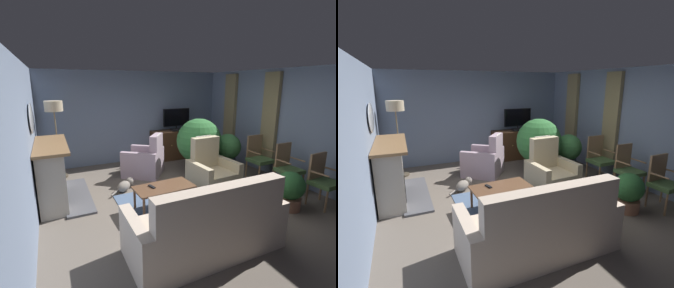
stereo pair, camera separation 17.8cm
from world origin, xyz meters
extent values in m
cube|color=#665B51|center=(0.00, 0.00, -0.02)|extent=(5.83, 6.45, 0.04)
cube|color=slate|center=(0.00, 2.97, 1.29)|extent=(5.83, 0.10, 2.58)
cube|color=slate|center=(-2.66, 0.00, 1.29)|extent=(0.10, 6.45, 2.58)
cube|color=slate|center=(2.66, 0.00, 1.29)|extent=(0.10, 6.45, 2.58)
cube|color=#8E7F56|center=(2.55, 0.40, 1.42)|extent=(0.10, 0.44, 2.16)
cube|color=#8E7F56|center=(2.55, 1.90, 1.42)|extent=(0.10, 0.44, 2.16)
cube|color=slate|center=(-0.29, -0.36, 0.01)|extent=(2.00, 2.13, 0.01)
cube|color=#4C4C51|center=(-1.94, 1.02, 0.02)|extent=(0.50, 1.78, 0.04)
cube|color=#ADA393|center=(-2.36, 1.02, 0.55)|extent=(0.45, 1.58, 1.09)
cube|color=black|center=(-2.18, 1.02, 0.32)|extent=(0.10, 0.88, 0.52)
cube|color=olive|center=(-2.32, 1.02, 1.12)|extent=(0.57, 1.74, 0.05)
ellipsoid|color=#B2B7BF|center=(-2.58, 1.02, 1.63)|extent=(0.06, 0.87, 0.54)
cube|color=black|center=(1.12, 2.62, 0.03)|extent=(1.41, 0.49, 0.06)
cube|color=#422B19|center=(1.12, 2.62, 0.43)|extent=(1.47, 0.55, 0.86)
sphere|color=tan|center=(0.85, 2.33, 0.47)|extent=(0.03, 0.03, 0.03)
sphere|color=tan|center=(1.38, 2.33, 0.47)|extent=(0.03, 0.03, 0.03)
cube|color=black|center=(1.12, 2.57, 0.89)|extent=(0.31, 0.20, 0.06)
cylinder|color=black|center=(1.12, 2.57, 0.96)|extent=(0.04, 0.04, 0.08)
cube|color=black|center=(1.12, 2.57, 1.26)|extent=(0.85, 0.05, 0.52)
cube|color=black|center=(1.12, 2.55, 1.26)|extent=(0.81, 0.01, 0.48)
cube|color=brown|center=(-0.55, -0.18, 0.41)|extent=(1.09, 0.59, 0.03)
cylinder|color=brown|center=(-0.07, 0.06, 0.20)|extent=(0.04, 0.04, 0.40)
cylinder|color=brown|center=(-1.04, 0.03, 0.20)|extent=(0.04, 0.04, 0.40)
cylinder|color=brown|center=(-0.05, -0.38, 0.20)|extent=(0.04, 0.04, 0.40)
cylinder|color=brown|center=(-1.02, -0.42, 0.20)|extent=(0.04, 0.04, 0.40)
cube|color=black|center=(-0.76, -0.12, 0.44)|extent=(0.09, 0.18, 0.02)
cube|color=#C6B29E|center=(-0.54, -1.47, 0.22)|extent=(1.80, 0.92, 0.45)
cube|color=#C6B29E|center=(-0.54, -1.83, 0.76)|extent=(1.80, 0.20, 0.61)
cube|color=#C6B29E|center=(-1.51, -1.47, 0.33)|extent=(0.15, 0.92, 0.67)
cube|color=#C6B29E|center=(0.44, -1.47, 0.33)|extent=(0.15, 0.92, 0.67)
cube|color=tan|center=(-0.94, -1.61, 0.57)|extent=(0.37, 0.15, 0.36)
cube|color=#AD93A3|center=(-0.29, 1.64, 0.23)|extent=(1.04, 0.99, 0.46)
cube|color=#AD93A3|center=(-0.02, 1.43, 0.75)|extent=(0.50, 0.57, 0.58)
cube|color=#AD93A3|center=(-0.51, 1.36, 0.33)|extent=(0.77, 0.64, 0.66)
cube|color=#AD93A3|center=(-0.07, 1.93, 0.33)|extent=(0.77, 0.64, 0.66)
cube|color=white|center=(0.04, 1.39, 0.94)|extent=(0.24, 0.30, 0.24)
cube|color=tan|center=(0.75, 0.13, 0.21)|extent=(0.68, 0.87, 0.42)
cube|color=tan|center=(0.74, 0.46, 0.76)|extent=(0.65, 0.21, 0.67)
cube|color=tan|center=(1.14, 0.15, 0.31)|extent=(0.17, 0.84, 0.62)
cube|color=tan|center=(0.37, 0.11, 0.31)|extent=(0.17, 0.84, 0.62)
cube|color=white|center=(0.73, 0.53, 0.99)|extent=(0.40, 0.04, 0.24)
cube|color=#4C703D|center=(2.16, -1.37, 0.45)|extent=(0.50, 0.44, 0.08)
cube|color=#93704C|center=(2.15, -1.18, 0.71)|extent=(0.45, 0.06, 0.53)
cylinder|color=#93704C|center=(1.95, -1.56, 0.21)|extent=(0.04, 0.04, 0.41)
cylinder|color=#93704C|center=(1.94, -1.20, 0.21)|extent=(0.04, 0.04, 0.41)
cylinder|color=#93704C|center=(2.36, -1.18, 0.21)|extent=(0.04, 0.04, 0.41)
cylinder|color=#93704C|center=(1.94, -1.38, 0.67)|extent=(0.04, 0.34, 0.03)
cube|color=#4C703D|center=(2.16, -0.60, 0.45)|extent=(0.45, 0.45, 0.08)
cube|color=#93704C|center=(2.16, -0.40, 0.72)|extent=(0.41, 0.05, 0.55)
cylinder|color=#93704C|center=(1.96, -0.79, 0.21)|extent=(0.04, 0.04, 0.41)
cylinder|color=#93704C|center=(2.35, -0.80, 0.21)|extent=(0.04, 0.04, 0.41)
cylinder|color=#93704C|center=(1.97, -0.41, 0.21)|extent=(0.04, 0.04, 0.41)
cylinder|color=#93704C|center=(2.36, -0.41, 0.21)|extent=(0.04, 0.04, 0.41)
cylinder|color=#93704C|center=(2.36, -0.61, 0.67)|extent=(0.04, 0.36, 0.03)
cylinder|color=#93704C|center=(1.96, -0.60, 0.67)|extent=(0.04, 0.36, 0.03)
cube|color=#4C703D|center=(2.16, 0.21, 0.45)|extent=(0.51, 0.49, 0.08)
cube|color=#93704C|center=(2.15, 0.43, 0.74)|extent=(0.46, 0.05, 0.57)
cylinder|color=#93704C|center=(1.94, 0.00, 0.21)|extent=(0.04, 0.04, 0.41)
cylinder|color=#93704C|center=(2.38, 0.00, 0.21)|extent=(0.04, 0.04, 0.41)
cylinder|color=#93704C|center=(1.94, 0.42, 0.21)|extent=(0.04, 0.04, 0.41)
cylinder|color=#93704C|center=(2.37, 0.42, 0.21)|extent=(0.04, 0.04, 0.41)
cylinder|color=#93704C|center=(2.39, 0.21, 0.67)|extent=(0.04, 0.38, 0.03)
cylinder|color=#93704C|center=(1.93, 0.21, 0.67)|extent=(0.04, 0.38, 0.03)
cylinder|color=#3D4C5B|center=(1.85, 1.05, 0.16)|extent=(0.43, 0.43, 0.33)
sphere|color=#3D7F42|center=(1.85, 1.05, 0.62)|extent=(0.67, 0.67, 0.67)
cylinder|color=#99664C|center=(1.49, -1.16, 0.11)|extent=(0.42, 0.42, 0.22)
sphere|color=#2D6B33|center=(1.49, -1.16, 0.45)|extent=(0.51, 0.51, 0.51)
cylinder|color=beige|center=(0.97, 1.07, 0.19)|extent=(0.39, 0.39, 0.37)
sphere|color=#2D6B33|center=(0.97, 1.07, 0.86)|extent=(1.10, 1.10, 1.10)
ellipsoid|color=gray|center=(-1.01, 0.86, 0.11)|extent=(0.41, 0.39, 0.22)
sphere|color=gray|center=(-0.84, 1.01, 0.14)|extent=(0.16, 0.16, 0.16)
cone|color=gray|center=(-0.87, 1.04, 0.22)|extent=(0.04, 0.04, 0.04)
cone|color=gray|center=(-0.81, 0.97, 0.22)|extent=(0.04, 0.04, 0.04)
cylinder|color=gray|center=(-1.25, 0.71, 0.07)|extent=(0.19, 0.17, 0.06)
cylinder|color=#4C4233|center=(-2.18, 2.34, 0.02)|extent=(0.35, 0.35, 0.04)
cylinder|color=olive|center=(-2.18, 2.34, 0.80)|extent=(0.03, 0.03, 1.61)
cylinder|color=beige|center=(-2.18, 2.34, 1.73)|extent=(0.40, 0.40, 0.24)
camera|label=1|loc=(-2.28, -3.99, 2.22)|focal=26.70mm
camera|label=2|loc=(-2.12, -4.07, 2.22)|focal=26.70mm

